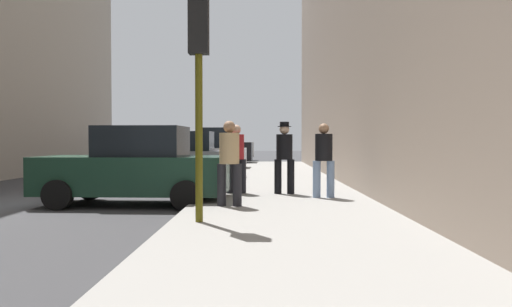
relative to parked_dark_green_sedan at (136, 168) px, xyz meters
name	(u,v)px	position (x,y,z in m)	size (l,w,h in m)	color
ground_plane	(24,204)	(-2.65, 0.14, -0.85)	(120.00, 120.00, 0.00)	#38383A
sidewalk	(283,201)	(3.35, 0.14, -0.77)	(4.00, 40.00, 0.15)	gray
parked_dark_green_sedan	(136,168)	(0.00, 0.00, 0.00)	(4.26, 2.18, 1.79)	#193828
parked_gray_coupe	(181,158)	(0.00, 6.24, 0.00)	(4.22, 2.10, 1.79)	slate
parked_silver_sedan	(204,153)	(0.00, 13.06, 0.00)	(4.26, 2.18, 1.79)	#B7BABF
parked_black_suv	(215,148)	(0.00, 18.89, 0.18)	(4.63, 2.13, 2.25)	black
parked_white_van	(223,147)	(0.00, 25.04, 0.18)	(4.65, 2.16, 2.25)	silver
fire_hydrant	(234,166)	(1.80, 7.70, -0.35)	(0.42, 0.22, 0.70)	red
traffic_light	(199,60)	(1.85, -3.27, 1.91)	(0.32, 0.32, 3.60)	#514C0F
pedestrian_with_fedora	(284,154)	(3.42, 0.99, 0.29)	(0.53, 0.47, 1.78)	black
pedestrian_in_jeans	(324,156)	(4.29, 0.19, 0.26)	(0.50, 0.40, 1.71)	#728CB2
pedestrian_in_red_jacket	(236,155)	(2.22, 1.12, 0.26)	(0.50, 0.40, 1.71)	black
pedestrian_in_tan_coat	(229,159)	(2.21, -1.32, 0.26)	(0.52, 0.45, 1.71)	black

